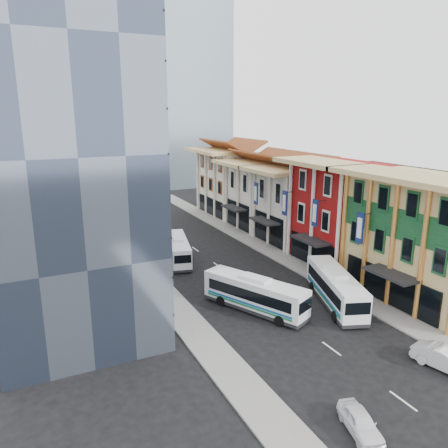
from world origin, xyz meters
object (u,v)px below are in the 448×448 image
bus_right (335,287)px  sedan_right (447,360)px  bus_left_far (178,249)px  bus_left_near (255,294)px  sedan_left (360,422)px  shophouse_tan (425,239)px  office_tower (57,144)px

bus_right → sedan_right: (0.00, -12.11, -0.94)m
bus_left_far → sedan_right: (9.12, -30.32, -0.75)m
bus_right → sedan_right: size_ratio=2.27×
bus_left_near → bus_left_far: size_ratio=1.09×
sedan_left → sedan_right: size_ratio=0.79×
bus_right → bus_left_far: bearing=136.7°
shophouse_tan → bus_right: (-8.50, 2.34, -4.27)m
shophouse_tan → sedan_left: (-18.44, -11.91, -5.36)m
shophouse_tan → bus_right: shophouse_tan is taller
office_tower → bus_left_far: office_tower is taller
shophouse_tan → sedan_left: shophouse_tan is taller
bus_left_near → sedan_right: bus_left_near is taller
bus_right → bus_left_near: bearing=-175.6°
office_tower → bus_left_near: 22.20m
bus_left_near → sedan_right: size_ratio=2.19×
office_tower → sedan_left: (12.56, -25.91, -14.36)m
office_tower → bus_left_far: (13.38, 6.55, -13.47)m
bus_left_near → shophouse_tan: bearing=-40.7°
sedan_left → shophouse_tan: bearing=48.5°
office_tower → sedan_left: size_ratio=8.02×
office_tower → bus_left_near: bearing=-32.5°
sedan_right → sedan_left: bearing=177.5°
shophouse_tan → bus_left_near: size_ratio=1.35×
office_tower → bus_left_far: size_ratio=3.15×
bus_right → sedan_left: 17.40m
bus_left_far → bus_left_near: bearing=-70.6°
shophouse_tan → bus_left_near: bearing=164.4°
bus_left_far → bus_right: bearing=-49.6°
sedan_right → bus_left_far: bearing=92.1°
office_tower → bus_right: 28.61m
bus_left_far → shophouse_tan: bearing=-35.6°
bus_left_far → bus_right: bus_right is taller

